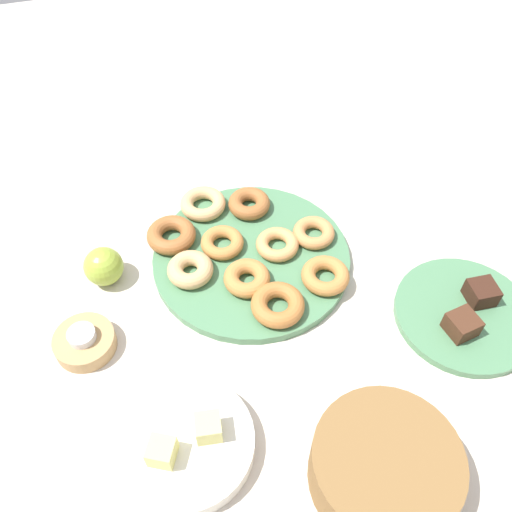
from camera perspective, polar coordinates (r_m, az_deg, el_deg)
The scene contains 22 objects.
ground_plane at distance 1.01m, azimuth -0.49°, elevation -0.47°, with size 2.40×2.40×0.00m, color beige.
donut_plate at distance 1.01m, azimuth -0.49°, elevation -0.15°, with size 0.36×0.36×0.02m, color #4C7F56.
donut_0 at distance 1.00m, azimuth 2.25°, elevation 1.24°, with size 0.08×0.08×0.02m, color tan.
donut_1 at distance 0.92m, azimuth 2.30°, elevation -5.15°, with size 0.09×0.09×0.03m, color #AD6B33.
donut_2 at distance 1.01m, azimuth -3.57°, elevation 1.42°, with size 0.08×0.08×0.02m, color #BC7A3D.
donut_3 at distance 1.03m, azimuth 6.09°, elevation 2.45°, with size 0.08×0.08×0.02m, color #C6844C.
donut_4 at distance 1.07m, azimuth -0.73°, elevation 5.54°, with size 0.08×0.08×0.03m, color #995B2D.
donut_5 at distance 1.03m, azimuth -8.90°, elevation 2.20°, with size 0.09×0.09×0.03m, color #995B2D.
donut_6 at distance 0.97m, azimuth -6.92°, elevation -1.42°, with size 0.08×0.08×0.03m, color tan.
donut_7 at distance 0.96m, azimuth 7.30°, elevation -2.06°, with size 0.09×0.09×0.03m, color #BC7A3D.
donut_8 at distance 0.95m, azimuth -0.97°, elevation -2.34°, with size 0.08×0.08×0.03m, color #BC7A3D.
donut_9 at distance 1.08m, azimuth -5.60°, elevation 5.49°, with size 0.09×0.09×0.03m, color tan.
cake_plate at distance 1.00m, azimuth 21.04°, elevation -5.74°, with size 0.24×0.24×0.02m, color #4C7F56.
brownie_near at distance 1.01m, azimuth 22.62°, elevation -3.58°, with size 0.05×0.05×0.04m, color #381E14.
brownie_far at distance 0.95m, azimuth 20.85°, elevation -6.76°, with size 0.05×0.05×0.04m, color #472819.
candle_holder at distance 0.94m, azimuth -17.55°, elevation -8.65°, with size 0.10×0.10×0.03m, color tan.
tealight at distance 0.92m, azimuth -17.87°, elevation -7.94°, with size 0.04×0.04×0.01m, color silver.
basket at distance 0.80m, azimuth 13.31°, elevation -20.84°, with size 0.20×0.20×0.08m, color brown.
fruit_bowl at distance 0.83m, azimuth -7.29°, elevation -18.97°, with size 0.20×0.20×0.03m, color silver.
melon_chunk_left at distance 0.80m, azimuth -5.02°, elevation -17.52°, with size 0.04×0.04×0.04m, color #DBD67A.
melon_chunk_right at distance 0.79m, azimuth -9.88°, elevation -19.61°, with size 0.04×0.04×0.04m, color #DBD67A.
apple at distance 1.00m, azimuth -15.73°, elevation -1.05°, with size 0.07×0.07×0.07m, color #93AD38.
Camera 1 is at (0.18, 0.62, 0.78)m, focal length 38.03 mm.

